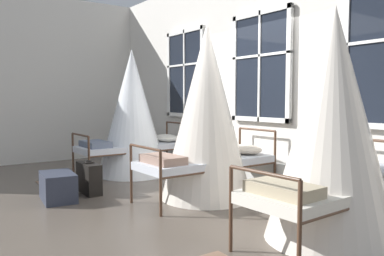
{
  "coord_description": "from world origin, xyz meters",
  "views": [
    {
      "loc": [
        4.23,
        -3.38,
        1.37
      ],
      "look_at": [
        -0.25,
        -0.15,
        0.95
      ],
      "focal_mm": 36.43,
      "sensor_mm": 36.0,
      "label": 1
    }
  ],
  "objects_px": {
    "cot_second": "(207,114)",
    "suitcase_dark": "(89,178)",
    "cot_third": "(333,128)",
    "cot_first": "(132,114)",
    "travel_trunk": "(58,187)"
  },
  "relations": [
    {
      "from": "cot_second",
      "to": "suitcase_dark",
      "type": "bearing_deg",
      "value": 135.53
    },
    {
      "from": "cot_first",
      "to": "cot_second",
      "type": "bearing_deg",
      "value": -88.83
    },
    {
      "from": "suitcase_dark",
      "to": "travel_trunk",
      "type": "distance_m",
      "value": 0.51
    },
    {
      "from": "cot_second",
      "to": "suitcase_dark",
      "type": "xyz_separation_m",
      "value": [
        -1.2,
        -1.23,
        -0.93
      ]
    },
    {
      "from": "cot_first",
      "to": "cot_second",
      "type": "relative_size",
      "value": 0.95
    },
    {
      "from": "cot_third",
      "to": "travel_trunk",
      "type": "distance_m",
      "value": 3.58
    },
    {
      "from": "cot_second",
      "to": "suitcase_dark",
      "type": "distance_m",
      "value": 1.95
    },
    {
      "from": "cot_second",
      "to": "suitcase_dark",
      "type": "height_order",
      "value": "cot_second"
    },
    {
      "from": "cot_second",
      "to": "cot_third",
      "type": "bearing_deg",
      "value": -90.93
    },
    {
      "from": "suitcase_dark",
      "to": "cot_first",
      "type": "bearing_deg",
      "value": 129.2
    },
    {
      "from": "cot_second",
      "to": "cot_first",
      "type": "bearing_deg",
      "value": 91.29
    },
    {
      "from": "cot_third",
      "to": "suitcase_dark",
      "type": "xyz_separation_m",
      "value": [
        -3.17,
        -1.2,
        -0.86
      ]
    },
    {
      "from": "cot_third",
      "to": "cot_first",
      "type": "bearing_deg",
      "value": 88.91
    },
    {
      "from": "cot_first",
      "to": "cot_third",
      "type": "height_order",
      "value": "cot_first"
    },
    {
      "from": "cot_first",
      "to": "cot_second",
      "type": "xyz_separation_m",
      "value": [
        2.1,
        0.06,
        0.06
      ]
    }
  ]
}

